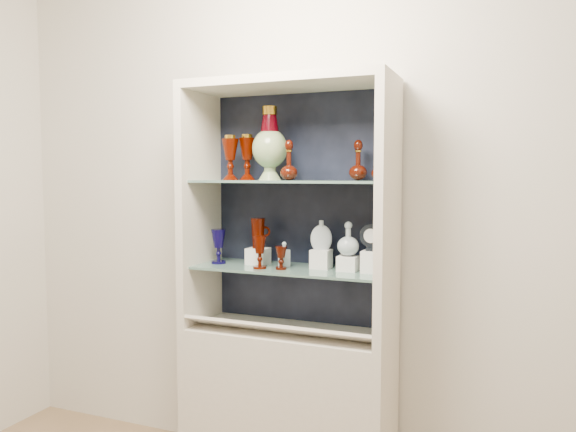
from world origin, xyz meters
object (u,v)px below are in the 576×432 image
at_px(clear_square_bottle, 284,254).
at_px(cameo_medallion, 371,237).
at_px(pedestal_lamp_left, 230,158).
at_px(clear_round_decanter, 348,240).
at_px(cobalt_goblet, 218,246).
at_px(ruby_goblet_small, 281,258).
at_px(lidded_bowl, 381,170).
at_px(ruby_goblet_tall, 260,252).
at_px(enamel_urn, 270,143).
at_px(flat_flask, 321,235).
at_px(ruby_pitcher, 258,233).
at_px(pedestal_lamp_right, 247,157).
at_px(ruby_decanter_b, 358,159).
at_px(ruby_decanter_a, 289,158).

height_order(clear_square_bottle, cameo_medallion, cameo_medallion).
xyz_separation_m(pedestal_lamp_left, clear_round_decanter, (0.61, 0.01, -0.38)).
bearing_deg(cobalt_goblet, ruby_goblet_small, -6.82).
bearing_deg(lidded_bowl, pedestal_lamp_left, 179.33).
xyz_separation_m(ruby_goblet_tall, cameo_medallion, (0.52, 0.09, 0.09)).
distance_m(ruby_goblet_tall, clear_square_bottle, 0.13).
relative_size(ruby_goblet_tall, ruby_goblet_small, 1.42).
xyz_separation_m(enamel_urn, flat_flask, (0.25, 0.03, -0.43)).
bearing_deg(ruby_pitcher, clear_round_decanter, -26.84).
bearing_deg(clear_square_bottle, lidded_bowl, -1.98).
distance_m(pedestal_lamp_right, ruby_pitcher, 0.39).
relative_size(ruby_decanter_b, flat_flask, 1.39).
bearing_deg(ruby_goblet_small, enamel_urn, 141.32).
distance_m(pedestal_lamp_left, ruby_goblet_tall, 0.50).
height_order(pedestal_lamp_left, ruby_decanter_a, pedestal_lamp_left).
relative_size(ruby_decanter_b, ruby_goblet_small, 1.83).
relative_size(clear_square_bottle, flat_flask, 0.85).
distance_m(clear_round_decanter, cameo_medallion, 0.11).
distance_m(flat_flask, clear_round_decanter, 0.14).
relative_size(pedestal_lamp_right, clear_round_decanter, 1.50).
xyz_separation_m(enamel_urn, ruby_goblet_small, (0.09, -0.07, -0.54)).
distance_m(enamel_urn, cobalt_goblet, 0.58).
bearing_deg(pedestal_lamp_right, clear_square_bottle, -15.06).
bearing_deg(clear_square_bottle, flat_flask, 7.98).
bearing_deg(ruby_goblet_small, ruby_pitcher, 148.93).
height_order(pedestal_lamp_right, clear_round_decanter, pedestal_lamp_right).
bearing_deg(pedestal_lamp_left, clear_square_bottle, 1.47).
height_order(pedestal_lamp_left, flat_flask, pedestal_lamp_left).
height_order(lidded_bowl, clear_square_bottle, lidded_bowl).
distance_m(enamel_urn, clear_square_bottle, 0.54).
relative_size(enamel_urn, cobalt_goblet, 2.04).
relative_size(enamel_urn, lidded_bowl, 3.76).
xyz_separation_m(ruby_decanter_a, flat_flask, (0.13, 0.08, -0.36)).
relative_size(pedestal_lamp_right, lidded_bowl, 2.42).
bearing_deg(flat_flask, ruby_decanter_a, -172.05).
bearing_deg(enamel_urn, flat_flask, 6.41).
height_order(pedestal_lamp_left, ruby_goblet_tall, pedestal_lamp_left).
bearing_deg(enamel_urn, ruby_decanter_a, -24.50).
bearing_deg(clear_square_bottle, cameo_medallion, -0.47).
bearing_deg(ruby_pitcher, pedestal_lamp_left, 170.00).
distance_m(ruby_goblet_small, cameo_medallion, 0.43).
height_order(ruby_decanter_a, ruby_pitcher, ruby_decanter_a).
xyz_separation_m(ruby_decanter_b, ruby_goblet_tall, (-0.43, -0.16, -0.44)).
distance_m(enamel_urn, cameo_medallion, 0.66).
bearing_deg(flat_flask, cameo_medallion, -31.24).
distance_m(cobalt_goblet, cameo_medallion, 0.78).
height_order(cobalt_goblet, clear_round_decanter, clear_round_decanter).
relative_size(pedestal_lamp_left, ruby_decanter_b, 1.10).
height_order(pedestal_lamp_right, clear_square_bottle, pedestal_lamp_right).
height_order(pedestal_lamp_right, ruby_decanter_a, pedestal_lamp_right).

